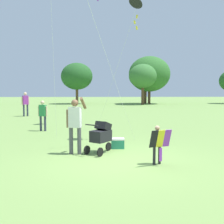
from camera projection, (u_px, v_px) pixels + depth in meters
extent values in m
plane|color=#75994C|center=(120.00, 161.00, 7.80)|extent=(120.00, 120.00, 0.00)
cylinder|color=brown|center=(77.00, 96.00, 36.84)|extent=(0.36, 0.36, 2.02)
ellipsoid|color=#235623|center=(77.00, 76.00, 36.61)|extent=(4.23, 3.81, 3.60)
cylinder|color=brown|center=(143.00, 96.00, 35.03)|extent=(0.36, 0.36, 2.23)
ellipsoid|color=#387033|center=(143.00, 76.00, 34.81)|extent=(3.60, 3.24, 3.06)
cylinder|color=brown|center=(145.00, 96.00, 37.49)|extent=(0.36, 0.36, 2.16)
ellipsoid|color=#387033|center=(145.00, 77.00, 37.28)|extent=(3.59, 3.23, 3.05)
cylinder|color=brown|center=(149.00, 97.00, 36.98)|extent=(0.36, 0.36, 1.80)
ellipsoid|color=#2D6628|center=(149.00, 74.00, 36.71)|extent=(5.57, 5.02, 4.74)
cylinder|color=#232328|center=(159.00, 154.00, 7.48)|extent=(0.08, 0.08, 0.52)
cylinder|color=#232328|center=(154.00, 155.00, 7.42)|extent=(0.08, 0.08, 0.52)
cube|color=black|center=(157.00, 138.00, 7.41)|extent=(0.26, 0.21, 0.39)
cylinder|color=tan|center=(162.00, 139.00, 7.46)|extent=(0.06, 0.06, 0.35)
cylinder|color=tan|center=(152.00, 139.00, 7.37)|extent=(0.06, 0.06, 0.35)
sphere|color=tan|center=(157.00, 128.00, 7.39)|extent=(0.14, 0.14, 0.14)
cube|color=purple|center=(167.00, 138.00, 7.31)|extent=(0.24, 0.22, 0.48)
cube|color=yellow|center=(160.00, 139.00, 7.24)|extent=(0.24, 0.22, 0.48)
cube|color=black|center=(154.00, 139.00, 7.17)|extent=(0.24, 0.22, 0.48)
cube|color=purple|center=(161.00, 155.00, 7.26)|extent=(0.08, 0.04, 0.36)
cylinder|color=#4C4C51|center=(71.00, 141.00, 8.62)|extent=(0.12, 0.12, 0.85)
cylinder|color=#4C4C51|center=(79.00, 141.00, 8.57)|extent=(0.12, 0.12, 0.85)
cube|color=silver|center=(75.00, 117.00, 8.53)|extent=(0.41, 0.30, 0.64)
cylinder|color=brown|center=(68.00, 119.00, 8.57)|extent=(0.09, 0.09, 0.57)
cylinder|color=brown|center=(83.00, 103.00, 8.59)|extent=(0.19, 0.53, 0.40)
sphere|color=brown|center=(75.00, 103.00, 8.49)|extent=(0.22, 0.22, 0.22)
cylinder|color=black|center=(108.00, 147.00, 9.08)|extent=(0.20, 0.25, 0.28)
cylinder|color=black|center=(87.00, 150.00, 8.57)|extent=(0.20, 0.25, 0.28)
cylinder|color=black|center=(100.00, 152.00, 8.28)|extent=(0.20, 0.25, 0.28)
cube|color=black|center=(101.00, 136.00, 8.70)|extent=(0.74, 0.78, 0.36)
cube|color=black|center=(103.00, 126.00, 8.78)|extent=(0.58, 0.58, 0.35)
cylinder|color=black|center=(92.00, 125.00, 8.29)|extent=(0.41, 0.32, 0.04)
cone|color=black|center=(136.00, 2.00, 10.58)|extent=(0.74, 0.75, 0.38)
cube|color=yellow|center=(137.00, 17.00, 10.62)|extent=(0.07, 0.08, 0.14)
cube|color=yellow|center=(135.00, 22.00, 10.62)|extent=(0.09, 0.09, 0.14)
cube|color=yellow|center=(137.00, 28.00, 10.63)|extent=(0.08, 0.09, 0.14)
cylinder|color=silver|center=(112.00, 73.00, 9.69)|extent=(1.93, 2.21, 5.25)
cube|color=purple|center=(98.00, 0.00, 15.06)|extent=(0.09, 0.06, 0.14)
cylinder|color=silver|center=(122.00, 54.00, 13.58)|extent=(2.36, 3.65, 7.59)
cylinder|color=silver|center=(53.00, 46.00, 10.71)|extent=(0.04, 1.22, 7.49)
cylinder|color=#33384C|center=(24.00, 110.00, 20.27)|extent=(0.13, 0.13, 0.88)
cylinder|color=#33384C|center=(27.00, 110.00, 20.43)|extent=(0.13, 0.13, 0.88)
cube|color=purple|center=(25.00, 100.00, 20.28)|extent=(0.45, 0.42, 0.66)
cylinder|color=beige|center=(22.00, 101.00, 20.14)|extent=(0.10, 0.10, 0.59)
cylinder|color=beige|center=(29.00, 101.00, 20.43)|extent=(0.10, 0.10, 0.59)
sphere|color=beige|center=(25.00, 94.00, 20.24)|extent=(0.23, 0.23, 0.23)
cylinder|color=#33384C|center=(45.00, 124.00, 13.27)|extent=(0.11, 0.11, 0.73)
cylinder|color=#33384C|center=(41.00, 123.00, 13.31)|extent=(0.11, 0.11, 0.73)
cube|color=#2D8C4C|center=(43.00, 110.00, 13.24)|extent=(0.36, 0.27, 0.55)
cylinder|color=beige|center=(46.00, 111.00, 13.20)|extent=(0.08, 0.08, 0.49)
cylinder|color=beige|center=(39.00, 111.00, 13.28)|extent=(0.08, 0.08, 0.49)
sphere|color=beige|center=(42.00, 103.00, 13.20)|extent=(0.19, 0.19, 0.19)
cube|color=#288466|center=(118.00, 144.00, 9.44)|extent=(0.44, 0.32, 0.30)
cube|color=white|center=(118.00, 139.00, 9.43)|extent=(0.45, 0.33, 0.05)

